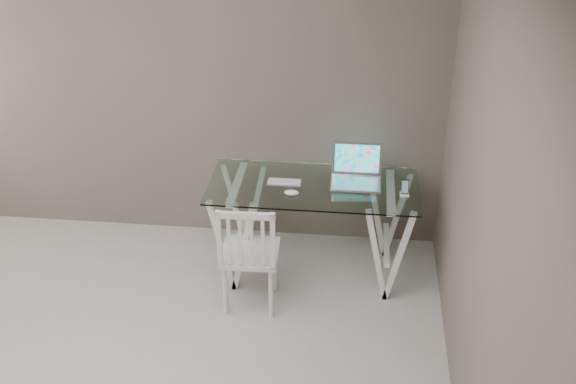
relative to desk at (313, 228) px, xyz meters
name	(u,v)px	position (x,y,z in m)	size (l,w,h in m)	color
room	(46,166)	(-1.11, -1.71, 1.33)	(4.50, 4.52, 2.71)	#A9A6A2
desk	(313,228)	(0.00, 0.00, 0.00)	(1.50, 0.70, 0.75)	silver
chair	(249,252)	(-0.40, -0.49, 0.09)	(0.40, 0.40, 0.86)	silver
laptop	(356,173)	(0.30, 0.12, 0.42)	(0.36, 0.31, 0.25)	#B5B4B9
keyboard	(284,182)	(-0.21, 0.02, 0.37)	(0.25, 0.11, 0.01)	silver
mouse	(291,193)	(-0.14, -0.15, 0.38)	(0.10, 0.06, 0.03)	white
phone_dock	(405,191)	(0.64, -0.07, 0.40)	(0.06, 0.06, 0.12)	white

